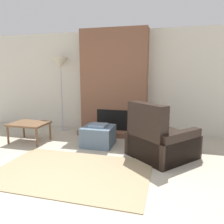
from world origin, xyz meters
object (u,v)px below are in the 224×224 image
at_px(armchair, 159,142).
at_px(floor_lamp_left, 60,65).
at_px(ottoman, 98,136).
at_px(side_table, 29,125).

relative_size(armchair, floor_lamp_left, 0.73).
distance_m(ottoman, side_table, 1.60).
height_order(armchair, side_table, armchair).
distance_m(armchair, floor_lamp_left, 3.31).
bearing_deg(ottoman, armchair, -15.26).
relative_size(side_table, floor_lamp_left, 0.41).
height_order(ottoman, armchair, armchair).
xyz_separation_m(ottoman, armchair, (1.29, -0.35, 0.08)).
bearing_deg(floor_lamp_left, side_table, -100.65).
bearing_deg(side_table, floor_lamp_left, 79.35).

